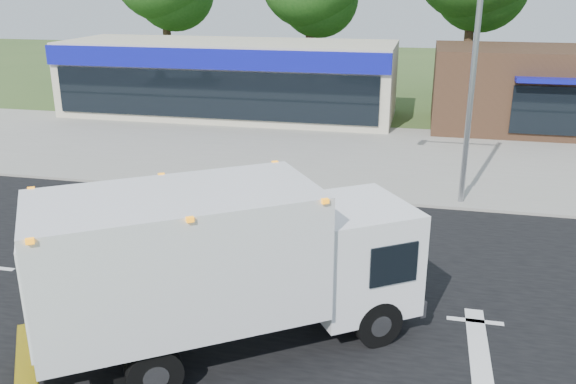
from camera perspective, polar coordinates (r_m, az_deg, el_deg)
name	(u,v)px	position (r m, az deg, el deg)	size (l,w,h in m)	color
ground	(338,306)	(14.17, 4.74, -10.63)	(120.00, 120.00, 0.00)	#385123
road_asphalt	(338,306)	(14.17, 4.74, -10.61)	(60.00, 14.00, 0.02)	black
sidewalk	(372,191)	(21.63, 7.83, 0.13)	(60.00, 2.40, 0.12)	gray
parking_apron	(384,150)	(27.18, 8.94, 3.89)	(60.00, 9.00, 0.02)	gray
lane_markings	(395,346)	(12.92, 9.98, -13.98)	(55.20, 7.00, 0.01)	silver
ems_box_truck	(223,259)	(11.80, -6.15, -6.26)	(7.73, 6.28, 3.42)	black
emergency_worker	(51,249)	(15.92, -21.27, -4.95)	(0.72, 0.71, 1.78)	#CBB887
retail_strip_mall	(229,78)	(34.21, -5.57, 10.54)	(18.00, 6.20, 4.00)	#BDB79D
brown_storefront	(537,89)	(33.04, 22.24, 8.92)	(10.00, 6.70, 4.00)	#382316
traffic_signal_pole	(453,53)	(19.95, 15.21, 12.41)	(3.51, 0.25, 8.00)	gray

